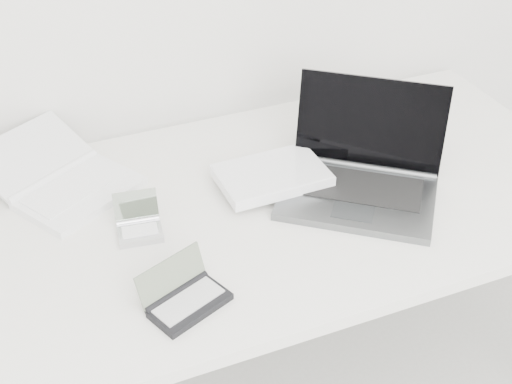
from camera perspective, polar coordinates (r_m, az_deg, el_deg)
name	(u,v)px	position (r m, az deg, el deg)	size (l,w,h in m)	color
desk	(261,217)	(1.67, 0.43, -1.99)	(1.60, 0.80, 0.73)	white
laptop_large	(332,176)	(1.66, 6.13, 1.30)	(0.53, 0.45, 0.23)	#5C5F62
netbook_open_white	(65,181)	(1.72, -15.05, 0.82)	(0.39, 0.42, 0.09)	white
pda_silver	(139,225)	(1.56, -9.36, -2.63)	(0.11, 0.11, 0.08)	silver
palmtop_charcoal	(185,297)	(1.38, -5.74, -8.40)	(0.18, 0.16, 0.08)	black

